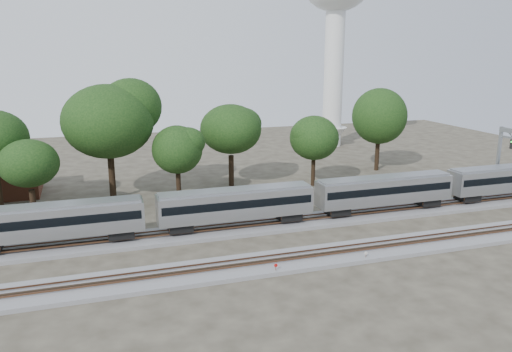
{
  "coord_description": "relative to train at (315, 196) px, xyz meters",
  "views": [
    {
      "loc": [
        -12.28,
        -44.89,
        19.41
      ],
      "look_at": [
        3.67,
        5.0,
        6.38
      ],
      "focal_mm": 35.0,
      "sensor_mm": 36.0,
      "label": 1
    }
  ],
  "objects": [
    {
      "name": "track_near",
      "position": [
        -11.18,
        -10.0,
        -2.99
      ],
      "size": [
        160.0,
        5.0,
        0.73
      ],
      "color": "slate",
      "rests_on": "ground"
    },
    {
      "name": "tree_4",
      "position": [
        -13.77,
        13.25,
        3.82
      ],
      "size": [
        7.16,
        7.16,
        10.1
      ],
      "color": "black",
      "rests_on": "ground"
    },
    {
      "name": "tree_2",
      "position": [
        -31.39,
        10.83,
        3.68
      ],
      "size": [
        7.01,
        7.01,
        9.89
      ],
      "color": "black",
      "rests_on": "ground"
    },
    {
      "name": "tree_5",
      "position": [
        -4.99,
        18.95,
        5.31
      ],
      "size": [
        8.66,
        8.66,
        12.22
      ],
      "color": "black",
      "rests_on": "ground"
    },
    {
      "name": "switch_stand_red",
      "position": [
        -9.16,
        -12.04,
        -2.54
      ],
      "size": [
        0.33,
        0.06,
        1.03
      ],
      "rotation": [
        0.0,
        0.0,
        -0.05
      ],
      "color": "#512D19",
      "rests_on": "ground"
    },
    {
      "name": "switch_stand_white",
      "position": [
        0.05,
        -11.86,
        -2.6
      ],
      "size": [
        0.3,
        0.08,
        0.94
      ],
      "rotation": [
        0.0,
        0.0,
        -0.17
      ],
      "color": "#512D19",
      "rests_on": "ground"
    },
    {
      "name": "track_far",
      "position": [
        -11.18,
        -0.0,
        -2.99
      ],
      "size": [
        160.0,
        5.0,
        0.73
      ],
      "color": "slate",
      "rests_on": "ground"
    },
    {
      "name": "train",
      "position": [
        0.0,
        0.0,
        0.0
      ],
      "size": [
        108.91,
        3.11,
        4.58
      ],
      "color": "#AFB1B6",
      "rests_on": "ground"
    },
    {
      "name": "switch_lever",
      "position": [
        -4.3,
        -11.8,
        -3.05
      ],
      "size": [
        0.51,
        0.32,
        0.3
      ],
      "primitive_type": "cube",
      "rotation": [
        0.0,
        0.0,
        -0.05
      ],
      "color": "#512D19",
      "rests_on": "ground"
    },
    {
      "name": "tree_6",
      "position": [
        6.65,
        15.3,
        3.99
      ],
      "size": [
        7.33,
        7.33,
        10.34
      ],
      "color": "black",
      "rests_on": "ground"
    },
    {
      "name": "tree_7",
      "position": [
        21.01,
        21.2,
        5.95
      ],
      "size": [
        9.31,
        9.31,
        13.13
      ],
      "color": "black",
      "rests_on": "ground"
    },
    {
      "name": "ground",
      "position": [
        -11.18,
        -6.0,
        -3.2
      ],
      "size": [
        160.0,
        160.0,
        0.0
      ],
      "primitive_type": "plane",
      "color": "#383328",
      "rests_on": "ground"
    },
    {
      "name": "water_tower",
      "position": [
        23.8,
        44.24,
        25.74
      ],
      "size": [
        14.11,
        14.11,
        39.06
      ],
      "color": "silver",
      "rests_on": "ground"
    },
    {
      "name": "tree_3",
      "position": [
        -22.12,
        16.85,
        7.42
      ],
      "size": [
        10.81,
        10.81,
        15.24
      ],
      "color": "black",
      "rests_on": "ground"
    }
  ]
}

